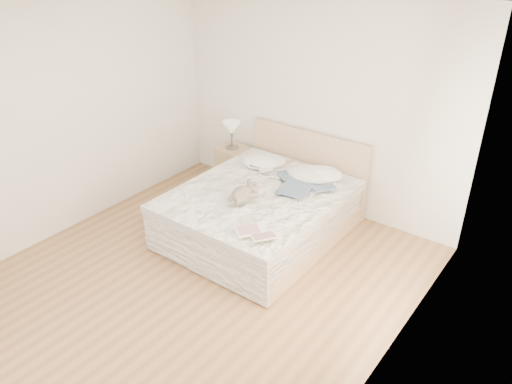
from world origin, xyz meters
TOP-DOWN VIEW (x-y plane):
  - floor at (0.00, 0.00)m, footprint 4.00×4.50m
  - ceiling at (0.00, 0.00)m, footprint 4.00×4.50m
  - wall_back at (0.00, 2.25)m, footprint 4.00×0.02m
  - wall_left at (-2.00, 0.00)m, footprint 0.02×4.50m
  - wall_right at (2.00, 0.00)m, footprint 0.02×4.50m
  - window at (1.99, 0.30)m, footprint 0.02×1.30m
  - bed at (0.00, 1.19)m, footprint 1.72×2.14m
  - nightstand at (-1.08, 2.01)m, footprint 0.51×0.47m
  - table_lamp at (-1.11, 1.98)m, footprint 0.29×0.29m
  - pillow_left at (-0.41, 1.76)m, footprint 0.70×0.63m
  - pillow_middle at (0.26, 1.76)m, footprint 0.58×0.42m
  - pillow_right at (0.35, 1.84)m, footprint 0.71×0.66m
  - blouse at (0.32, 1.43)m, footprint 0.62×0.65m
  - photo_book at (-0.34, 1.61)m, footprint 0.43×0.39m
  - childrens_book at (0.54, 0.34)m, footprint 0.46×0.43m
  - teddy_bear at (-0.00, 0.79)m, footprint 0.25×0.35m

SIDE VIEW (x-z plane):
  - floor at x=0.00m, z-range 0.00..0.00m
  - nightstand at x=-1.08m, z-range 0.00..0.56m
  - bed at x=0.00m, z-range -0.19..0.81m
  - blouse at x=0.32m, z-range 0.62..0.64m
  - photo_book at x=-0.34m, z-range 0.62..0.64m
  - childrens_book at x=0.54m, z-range 0.62..0.64m
  - pillow_left at x=-0.41m, z-range 0.55..0.73m
  - pillow_middle at x=0.26m, z-range 0.56..0.72m
  - pillow_right at x=0.35m, z-range 0.55..0.73m
  - teddy_bear at x=0.00m, z-range 0.56..0.74m
  - table_lamp at x=-1.11m, z-range 0.64..1.04m
  - wall_back at x=0.00m, z-range 0.00..2.70m
  - wall_left at x=-2.00m, z-range 0.00..2.70m
  - wall_right at x=2.00m, z-range 0.00..2.70m
  - window at x=1.99m, z-range 0.90..2.00m
  - ceiling at x=0.00m, z-range 2.70..2.70m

